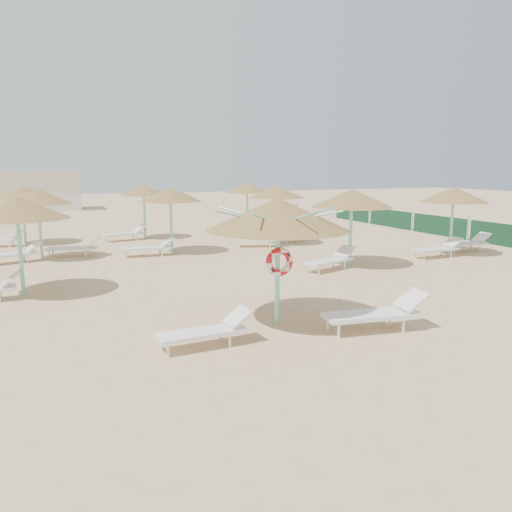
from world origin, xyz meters
name	(u,v)px	position (x,y,z in m)	size (l,w,h in m)	color
ground	(273,321)	(0.00, 0.00, 0.00)	(120.00, 120.00, 0.00)	#D8B183
main_palapa	(278,215)	(-0.01, -0.20, 2.44)	(3.13, 3.13, 2.81)	#7DD8C7
lounger_main_a	(207,331)	(-1.88, -1.01, 0.32)	(1.89, 0.68, 0.68)	white
lounger_main_b	(378,313)	(1.78, -1.47, 0.39)	(2.31, 0.97, 0.81)	white
palapa_field	(204,197)	(1.24, 9.42, 2.30)	(20.22, 12.86, 2.72)	#7DD8C7
service_hut	(27,190)	(-6.00, 35.00, 1.64)	(8.40, 4.40, 3.25)	silver
windbreak_fence	(440,226)	(14.00, 9.96, 0.50)	(0.08, 19.84, 1.10)	#164421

